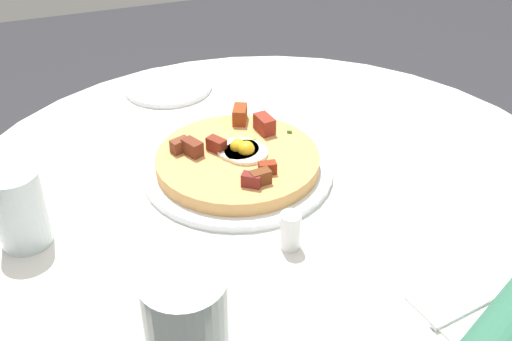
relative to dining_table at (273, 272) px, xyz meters
name	(u,v)px	position (x,y,z in m)	size (l,w,h in m)	color
dining_table	(273,272)	(0.00, 0.00, 0.00)	(1.01, 1.01, 0.72)	silver
pizza_plate	(238,170)	(-0.04, 0.06, 0.18)	(0.30, 0.30, 0.01)	white
breakfast_pizza	(238,159)	(-0.04, 0.06, 0.20)	(0.26, 0.26, 0.05)	tan
bread_plate	(168,87)	(-0.07, 0.39, 0.18)	(0.17, 0.17, 0.01)	white
napkin	(500,310)	(0.16, -0.32, 0.17)	(0.17, 0.14, 0.00)	white
knife	(489,297)	(0.16, -0.30, 0.18)	(0.18, 0.01, 0.01)	silver
water_glass	(20,209)	(-0.36, 0.01, 0.23)	(0.07, 0.07, 0.11)	silver
salt_shaker	(290,231)	(-0.03, -0.13, 0.20)	(0.03, 0.03, 0.05)	white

